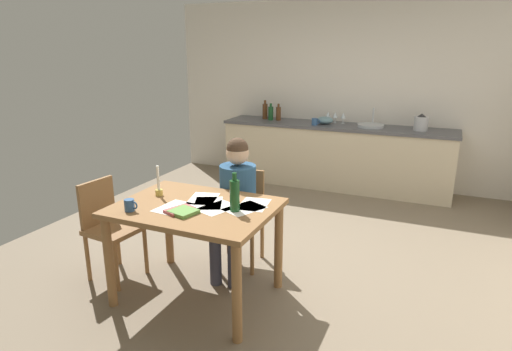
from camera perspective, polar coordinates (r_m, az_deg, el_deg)
The scene contains 28 objects.
ground_plane at distance 4.41m, azimuth 2.91°, elevation -9.76°, with size 5.20×5.20×0.04m, color #7A6B56.
wall_back at distance 6.49m, azimuth 11.45°, elevation 10.57°, with size 5.20×0.12×2.60m, color silver.
kitchen_counter at distance 6.29m, azimuth 10.29°, elevation 2.59°, with size 3.22×0.64×0.90m.
dining_table at distance 3.37m, azimuth -7.96°, elevation -5.81°, with size 1.20×0.89×0.78m.
chair_at_table at distance 3.97m, azimuth -1.95°, elevation -4.94°, with size 0.45×0.45×0.86m.
person_seated at distance 3.77m, azimuth -2.70°, elevation -2.90°, with size 0.38×0.62×1.19m.
chair_side_empty at distance 3.92m, azimuth -18.81°, elevation -6.18°, with size 0.44×0.44×0.86m.
coffee_mug at distance 3.31m, azimuth -16.31°, elevation -3.77°, with size 0.11×0.07×0.09m.
candlestick at distance 3.58m, azimuth -12.71°, elevation -1.54°, with size 0.06×0.06×0.25m.
book_magazine at distance 3.22m, azimuth -10.06°, elevation -4.51°, with size 0.13×0.21×0.02m, color #AD4E51.
book_cookery at distance 3.18m, azimuth -9.56°, elevation -4.75°, with size 0.18×0.17×0.03m, color #609342.
paper_letter at distance 3.26m, azimuth -5.12°, elevation -4.27°, with size 0.21×0.30×0.00m, color white.
paper_bill at distance 3.36m, azimuth -6.34°, elevation -3.64°, with size 0.21×0.30×0.00m, color white.
paper_envelope at distance 3.32m, azimuth -0.29°, elevation -3.83°, with size 0.21×0.30×0.00m, color white.
paper_receipt at distance 3.31m, azimuth -10.79°, elevation -4.17°, with size 0.21×0.30×0.00m, color white.
paper_notice at distance 3.47m, azimuth -6.98°, elevation -3.04°, with size 0.21×0.30×0.00m, color white.
paper_flyer at distance 3.24m, azimuth -1.55°, elevation -4.36°, with size 0.21×0.30×0.00m, color white.
wine_bottle_on_table at distance 3.15m, azimuth -2.83°, elevation -2.59°, with size 0.07×0.07×0.29m.
sink_unit at distance 6.11m, azimuth 14.90°, elevation 6.42°, with size 0.36×0.36×0.24m.
bottle_oil at distance 6.60m, azimuth 1.20°, elevation 8.51°, with size 0.08×0.08×0.28m.
bottle_vinegar at distance 6.49m, azimuth 1.96°, elevation 8.25°, with size 0.08×0.08×0.25m.
bottle_wine_red at distance 6.47m, azimuth 2.98°, elevation 8.20°, with size 0.07×0.07×0.24m.
mixing_bowl at distance 6.22m, azimuth 9.09°, elevation 7.21°, with size 0.23×0.23×0.10m, color #668C99.
stovetop_kettle at distance 6.03m, azimuth 20.95°, elevation 6.49°, with size 0.18×0.18×0.22m.
wine_glass_near_sink at distance 6.31m, azimuth 11.44°, elevation 7.74°, with size 0.07×0.07×0.15m.
wine_glass_by_kettle at distance 6.34m, azimuth 10.43°, elevation 7.82°, with size 0.07×0.07×0.15m.
wine_glass_back_left at distance 6.36m, azimuth 9.49°, elevation 7.90°, with size 0.07×0.07×0.15m.
teacup_on_counter at distance 6.11m, azimuth 7.77°, elevation 7.06°, with size 0.12×0.08×0.09m.
Camera 1 is at (1.39, -3.71, 1.93)m, focal length 30.31 mm.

